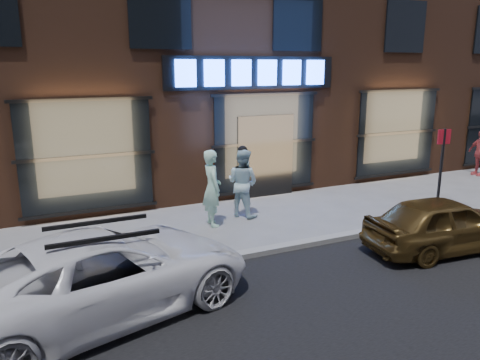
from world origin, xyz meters
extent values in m
plane|color=slate|center=(0.00, 0.00, 0.00)|extent=(90.00, 90.00, 0.00)
cube|color=gray|center=(0.00, 0.00, 0.06)|extent=(60.00, 0.25, 0.12)
cube|color=#54301E|center=(0.00, 8.00, 5.00)|extent=(30.00, 8.00, 10.00)
cube|color=black|center=(-0.40, 3.95, 3.60)|extent=(5.20, 0.06, 0.90)
cube|color=black|center=(0.00, 3.92, 1.20)|extent=(1.80, 0.10, 2.40)
cube|color=#FFBF72|center=(-5.00, 3.98, 1.60)|extent=(3.00, 0.04, 2.60)
cube|color=black|center=(-5.00, 3.94, 1.60)|extent=(3.20, 0.06, 2.80)
cube|color=#FFBF72|center=(0.00, 3.98, 1.60)|extent=(3.00, 0.04, 2.60)
cube|color=black|center=(0.00, 3.94, 1.60)|extent=(3.20, 0.06, 2.80)
cube|color=#FFBF72|center=(5.00, 3.98, 1.60)|extent=(3.00, 0.04, 2.60)
cube|color=black|center=(5.00, 3.94, 1.60)|extent=(3.20, 0.06, 2.80)
cube|color=black|center=(-3.00, 3.94, 5.00)|extent=(1.60, 0.06, 1.60)
cube|color=black|center=(1.00, 3.94, 5.00)|extent=(1.60, 0.06, 1.60)
cube|color=black|center=(5.00, 3.94, 5.00)|extent=(1.60, 0.06, 1.60)
cube|color=#2659FF|center=(-2.40, 3.88, 3.60)|extent=(0.55, 0.12, 0.70)
cube|color=#2659FF|center=(-1.60, 3.88, 3.60)|extent=(0.55, 0.12, 0.70)
cube|color=#2659FF|center=(-0.80, 3.88, 3.60)|extent=(0.55, 0.12, 0.70)
cube|color=#2659FF|center=(0.00, 3.88, 3.60)|extent=(0.55, 0.12, 0.70)
cube|color=#2659FF|center=(0.80, 3.88, 3.60)|extent=(0.55, 0.12, 0.70)
cube|color=#2659FF|center=(1.60, 3.88, 3.60)|extent=(0.55, 0.12, 0.70)
imported|color=#B5EECA|center=(-2.39, 2.15, 0.93)|extent=(0.48, 0.70, 1.86)
imported|color=white|center=(-1.42, 2.48, 0.88)|extent=(1.02, 1.08, 1.76)
imported|color=#ED6165|center=(8.16, 3.15, 0.81)|extent=(0.42, 0.96, 1.61)
imported|color=white|center=(-5.46, -1.06, 0.66)|extent=(5.20, 3.40, 1.33)
imported|color=brown|center=(1.41, -1.41, 0.59)|extent=(3.57, 1.69, 1.18)
cylinder|color=#262628|center=(3.02, 0.24, 1.15)|extent=(0.07, 0.07, 2.29)
cube|color=red|center=(3.02, 0.24, 2.09)|extent=(0.37, 0.08, 0.37)
camera|label=1|loc=(-6.35, -8.00, 3.79)|focal=35.00mm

